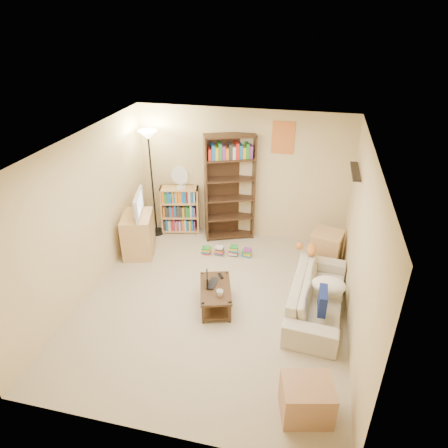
# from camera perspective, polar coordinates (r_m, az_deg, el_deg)

# --- Properties ---
(room) EXTENTS (4.50, 4.54, 2.52)m
(room) POSITION_cam_1_polar(r_m,az_deg,el_deg) (5.45, -1.66, 2.19)
(room) COLOR #C3B492
(room) RESTS_ON ground
(sofa) EXTENTS (2.01, 1.06, 0.55)m
(sofa) POSITION_cam_1_polar(r_m,az_deg,el_deg) (6.17, 13.17, -9.96)
(sofa) COLOR #BDB99D
(sofa) RESTS_ON ground
(navy_pillow) EXTENTS (0.11, 0.36, 0.33)m
(navy_pillow) POSITION_cam_1_polar(r_m,az_deg,el_deg) (5.70, 13.90, -10.58)
(navy_pillow) COLOR navy
(navy_pillow) RESTS_ON sofa
(cream_blanket) EXTENTS (0.51, 0.36, 0.22)m
(cream_blanket) POSITION_cam_1_polar(r_m,az_deg,el_deg) (6.09, 14.70, -8.45)
(cream_blanket) COLOR white
(cream_blanket) RESTS_ON sofa
(tabby_cat) EXTENTS (0.43, 0.18, 0.15)m
(tabby_cat) POSITION_cam_1_polar(r_m,az_deg,el_deg) (6.58, 12.10, -3.46)
(tabby_cat) COLOR orange
(tabby_cat) RESTS_ON sofa
(coffee_table) EXTENTS (0.66, 0.91, 0.36)m
(coffee_table) POSITION_cam_1_polar(r_m,az_deg,el_deg) (6.12, -1.21, -10.06)
(coffee_table) COLOR #47311B
(coffee_table) RESTS_ON ground
(laptop) EXTENTS (0.31, 0.21, 0.02)m
(laptop) POSITION_cam_1_polar(r_m,az_deg,el_deg) (6.09, -1.30, -8.54)
(laptop) COLOR black
(laptop) RESTS_ON coffee_table
(laptop_screen) EXTENTS (0.09, 0.26, 0.18)m
(laptop_screen) POSITION_cam_1_polar(r_m,az_deg,el_deg) (6.03, -2.43, -7.84)
(laptop_screen) COLOR white
(laptop_screen) RESTS_ON laptop
(mug) EXTENTS (0.20, 0.20, 0.09)m
(mug) POSITION_cam_1_polar(r_m,az_deg,el_deg) (5.85, -0.61, -9.85)
(mug) COLOR silver
(mug) RESTS_ON coffee_table
(tv_remote) EXTENTS (0.12, 0.15, 0.02)m
(tv_remote) POSITION_cam_1_polar(r_m,az_deg,el_deg) (6.25, -0.49, -7.43)
(tv_remote) COLOR black
(tv_remote) RESTS_ON coffee_table
(tv_stand) EXTENTS (0.69, 0.83, 0.77)m
(tv_stand) POSITION_cam_1_polar(r_m,az_deg,el_deg) (7.47, -12.15, -1.44)
(tv_stand) COLOR tan
(tv_stand) RESTS_ON ground
(television) EXTENTS (0.81, 0.49, 0.43)m
(television) POSITION_cam_1_polar(r_m,az_deg,el_deg) (7.20, -12.64, 2.72)
(television) COLOR black
(television) RESTS_ON tv_stand
(tall_bookshelf) EXTENTS (0.98, 0.63, 2.07)m
(tall_bookshelf) POSITION_cam_1_polar(r_m,az_deg,el_deg) (7.52, 0.80, 5.47)
(tall_bookshelf) COLOR #3E2C17
(tall_bookshelf) RESTS_ON ground
(short_bookshelf) EXTENTS (0.79, 0.46, 0.96)m
(short_bookshelf) POSITION_cam_1_polar(r_m,az_deg,el_deg) (8.03, -6.28, 2.04)
(short_bookshelf) COLOR #DAB76A
(short_bookshelf) RESTS_ON ground
(desk_fan) EXTENTS (0.34, 0.19, 0.45)m
(desk_fan) POSITION_cam_1_polar(r_m,az_deg,el_deg) (7.69, -6.29, 6.62)
(desk_fan) COLOR silver
(desk_fan) RESTS_ON short_bookshelf
(floor_lamp) EXTENTS (0.36, 0.36, 2.10)m
(floor_lamp) POSITION_cam_1_polar(r_m,az_deg,el_deg) (7.58, -10.59, 9.88)
(floor_lamp) COLOR black
(floor_lamp) RESTS_ON ground
(side_table) EXTENTS (0.61, 0.61, 0.58)m
(side_table) POSITION_cam_1_polar(r_m,az_deg,el_deg) (7.32, 14.36, -3.25)
(side_table) COLOR tan
(side_table) RESTS_ON ground
(end_cabinet) EXTENTS (0.64, 0.57, 0.46)m
(end_cabinet) POSITION_cam_1_polar(r_m,az_deg,el_deg) (4.90, 11.70, -23.32)
(end_cabinet) COLOR tan
(end_cabinet) RESTS_ON ground
(book_stacks) EXTENTS (0.92, 0.21, 0.20)m
(book_stacks) POSITION_cam_1_polar(r_m,az_deg,el_deg) (7.37, 0.49, -3.91)
(book_stacks) COLOR red
(book_stacks) RESTS_ON ground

